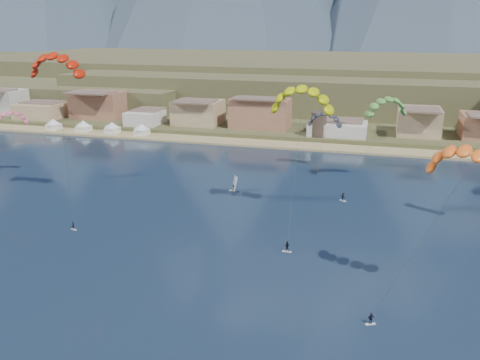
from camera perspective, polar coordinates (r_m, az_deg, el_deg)
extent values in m
plane|color=black|center=(74.09, -6.95, -14.52)|extent=(2400.00, 2400.00, 0.00)
cube|color=tan|center=(170.26, 6.79, 3.88)|extent=(2200.00, 12.00, 0.90)
cube|color=brown|center=(619.66, 13.72, 12.98)|extent=(2200.00, 900.00, 4.00)
cube|color=brown|center=(279.84, 18.96, 10.15)|extent=(320.00, 150.00, 15.00)
cube|color=brown|center=(325.76, 4.20, 12.12)|extent=(380.00, 170.00, 18.00)
cube|color=#2B3748|center=(958.45, 14.93, 17.58)|extent=(2000.00, 200.00, 110.00)
cylinder|color=#47382D|center=(176.18, 8.89, 6.15)|extent=(5.20, 5.20, 8.00)
cylinder|color=#47382D|center=(175.44, 8.95, 7.53)|extent=(5.82, 5.82, 0.60)
cube|color=white|center=(206.69, -20.30, 5.68)|extent=(4.50, 4.50, 2.00)
pyramid|color=white|center=(206.18, -20.39, 6.50)|extent=(6.40, 6.40, 2.00)
cube|color=white|center=(199.40, -17.25, 5.59)|extent=(4.50, 4.50, 2.00)
pyramid|color=white|center=(198.87, -17.33, 6.44)|extent=(6.40, 6.40, 2.00)
cube|color=white|center=(193.21, -14.24, 5.49)|extent=(4.50, 4.50, 2.00)
pyramid|color=white|center=(192.66, -14.30, 6.36)|extent=(6.40, 6.40, 2.00)
cube|color=white|center=(187.58, -11.04, 5.36)|extent=(4.50, 4.50, 2.00)
pyramid|color=white|center=(187.01, -11.09, 6.26)|extent=(6.40, 6.40, 2.00)
cube|color=silver|center=(105.54, -18.31, -5.32)|extent=(1.51, 0.94, 0.10)
imported|color=black|center=(105.22, -18.35, -4.87)|extent=(0.72, 0.60, 1.67)
cylinder|color=#262626|center=(107.83, -19.19, 3.37)|extent=(0.05, 0.05, 30.96)
cube|color=silver|center=(91.29, 5.32, -8.03)|extent=(1.72, 0.68, 0.11)
imported|color=black|center=(90.87, 5.33, -7.45)|extent=(1.01, 0.83, 1.93)
cylinder|color=#262626|center=(94.90, 6.20, 0.56)|extent=(0.05, 0.05, 27.07)
cube|color=silver|center=(72.96, 14.54, -15.49)|extent=(1.48, 0.98, 0.10)
imported|color=black|center=(72.51, 14.59, -14.91)|extent=(1.04, 0.76, 1.64)
cylinder|color=#262626|center=(72.33, 19.40, -7.12)|extent=(0.05, 0.05, 22.78)
cube|color=silver|center=(118.58, 11.55, -2.31)|extent=(1.68, 1.33, 0.11)
imported|color=black|center=(118.26, 11.58, -1.84)|extent=(1.44, 1.28, 1.93)
cylinder|color=#262626|center=(122.46, 13.97, 2.83)|extent=(0.05, 0.05, 23.37)
cylinder|color=#262626|center=(140.35, -25.08, 2.56)|extent=(0.04, 0.04, 16.33)
cylinder|color=#262626|center=(138.28, 9.22, 3.31)|extent=(0.04, 0.04, 14.50)
cube|color=silver|center=(123.30, -0.74, -1.20)|extent=(2.08, 0.67, 0.10)
imported|color=black|center=(123.05, -0.74, -0.85)|extent=(0.74, 0.50, 1.48)
cube|color=white|center=(122.64, -0.59, -0.39)|extent=(0.87, 2.26, 3.53)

